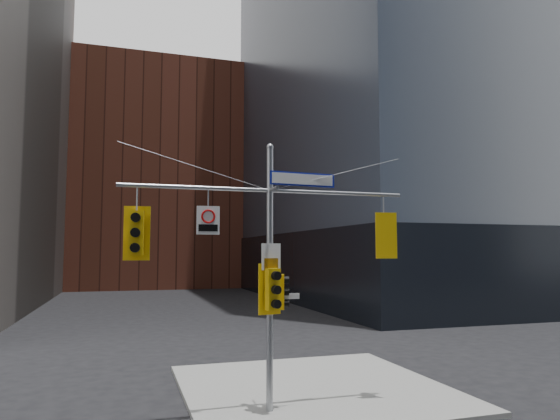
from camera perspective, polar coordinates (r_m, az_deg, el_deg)
sidewalk_corner at (r=16.61m, az=3.79°, el=-19.63°), size 8.00×8.00×0.15m
podium_ne at (r=53.47m, az=19.20°, el=-5.99°), size 36.40×36.40×6.00m
brick_midrise at (r=69.76m, az=-14.13°, el=3.28°), size 26.00×20.00×28.00m
signal_assembly at (r=13.52m, az=-1.16°, el=-4.43°), size 8.00×0.80×7.30m
traffic_light_west_arm at (r=13.01m, az=-16.12°, el=-2.53°), size 0.66×0.56×1.38m
traffic_light_east_arm at (r=14.87m, az=11.81°, el=-2.89°), size 0.63×0.55×1.33m
traffic_light_pole_side at (r=13.65m, az=0.13°, el=-9.33°), size 0.40×0.34×0.94m
traffic_light_pole_front at (r=13.30m, az=-0.85°, el=-9.05°), size 0.64×0.57×1.35m
street_sign_blade at (r=13.97m, az=2.61°, el=3.53°), size 1.96×0.20×0.38m
regulatory_sign_arm at (r=13.15m, az=-8.21°, el=-1.07°), size 0.60×0.08×0.75m
regulatory_sign_pole at (r=13.41m, az=-1.03°, el=-5.45°), size 0.55×0.10×0.72m
street_blade_ew at (r=13.71m, az=0.65°, el=-9.84°), size 0.78×0.04×0.16m
street_blade_ns at (r=14.03m, az=-1.70°, el=-10.77°), size 0.08×0.72×0.14m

